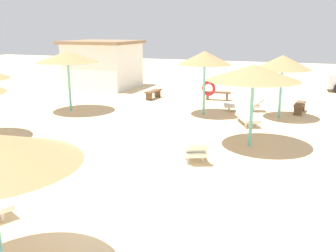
# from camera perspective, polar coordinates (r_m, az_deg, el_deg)

# --- Properties ---
(ground_plane) EXTENTS (80.00, 80.00, 0.00)m
(ground_plane) POSITION_cam_1_polar(r_m,az_deg,el_deg) (8.96, -6.77, -12.03)
(ground_plane) COLOR beige
(parasol_1) EXTENTS (3.13, 3.13, 2.82)m
(parasol_1) POSITION_cam_1_polar(r_m,az_deg,el_deg) (13.07, 12.70, 7.79)
(parasol_1) COLOR #6BC6BC
(parasol_1) RESTS_ON ground
(parasol_4) EXTENTS (2.53, 2.53, 2.83)m
(parasol_4) POSITION_cam_1_polar(r_m,az_deg,el_deg) (17.73, 16.83, 9.09)
(parasol_4) COLOR #6BC6BC
(parasol_4) RESTS_ON ground
(parasol_5) EXTENTS (2.47, 2.47, 2.96)m
(parasol_5) POSITION_cam_1_polar(r_m,az_deg,el_deg) (17.75, 5.54, 10.02)
(parasol_5) COLOR #6BC6BC
(parasol_5) RESTS_ON ground
(parasol_6) EXTENTS (3.04, 3.04, 2.91)m
(parasol_6) POSITION_cam_1_polar(r_m,az_deg,el_deg) (19.04, -14.83, 9.99)
(parasol_6) COLOR #6BC6BC
(parasol_6) RESTS_ON ground
(lounger_1) EXTENTS (1.35, 1.97, 0.77)m
(lounger_1) POSITION_cam_1_polar(r_m,az_deg,el_deg) (12.03, 3.84, -3.27)
(lounger_1) COLOR silver
(lounger_1) RESTS_ON ground
(lounger_4) EXTENTS (1.37, 1.98, 0.72)m
(lounger_4) POSITION_cam_1_polar(r_m,az_deg,el_deg) (16.63, 11.70, 1.46)
(lounger_4) COLOR silver
(lounger_4) RESTS_ON ground
(lounger_5) EXTENTS (2.00, 1.16, 0.68)m
(lounger_5) POSITION_cam_1_polar(r_m,az_deg,el_deg) (19.06, 11.38, 3.11)
(lounger_5) COLOR silver
(lounger_5) RESTS_ON ground
(bench_0) EXTENTS (1.54, 0.61, 0.49)m
(bench_0) POSITION_cam_1_polar(r_m,az_deg,el_deg) (21.77, 7.40, 4.76)
(bench_0) COLOR brown
(bench_0) RESTS_ON ground
(bench_1) EXTENTS (0.51, 1.53, 0.49)m
(bench_1) POSITION_cam_1_polar(r_m,az_deg,el_deg) (22.04, -2.21, 4.99)
(bench_1) COLOR brown
(bench_1) RESTS_ON ground
(bench_2) EXTENTS (0.55, 1.53, 0.49)m
(bench_2) POSITION_cam_1_polar(r_m,az_deg,el_deg) (19.35, 19.13, 2.86)
(bench_2) COLOR brown
(bench_2) RESTS_ON ground
(beach_cabana) EXTENTS (4.50, 4.39, 3.15)m
(beach_cabana) POSITION_cam_1_polar(r_m,az_deg,el_deg) (26.51, -9.68, 9.14)
(beach_cabana) COLOR white
(beach_cabana) RESTS_ON ground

